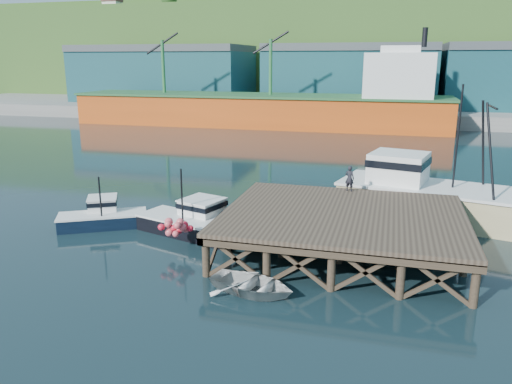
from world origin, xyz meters
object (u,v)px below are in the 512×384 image
(boat_black, at_px, (193,221))
(trawler, at_px, (437,193))
(dinghy, at_px, (252,284))
(dockworker, at_px, (350,178))
(boat_navy, at_px, (103,216))

(boat_black, distance_m, trawler, 14.96)
(dinghy, height_order, dockworker, dockworker)
(boat_navy, bearing_deg, trawler, -10.02)
(boat_navy, xyz_separation_m, trawler, (19.27, 6.47, 1.06))
(boat_navy, bearing_deg, dockworker, -12.82)
(dinghy, distance_m, dockworker, 10.94)
(dinghy, bearing_deg, trawler, -19.27)
(dockworker, bearing_deg, boat_navy, 32.49)
(boat_navy, xyz_separation_m, dinghy, (11.01, -6.22, -0.25))
(trawler, xyz_separation_m, dockworker, (-5.17, -2.49, 1.18))
(boat_navy, relative_size, boat_black, 0.79)
(boat_black, bearing_deg, dinghy, -33.40)
(dinghy, bearing_deg, boat_navy, 74.32)
(trawler, bearing_deg, boat_black, -141.55)
(boat_navy, relative_size, dockworker, 3.53)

